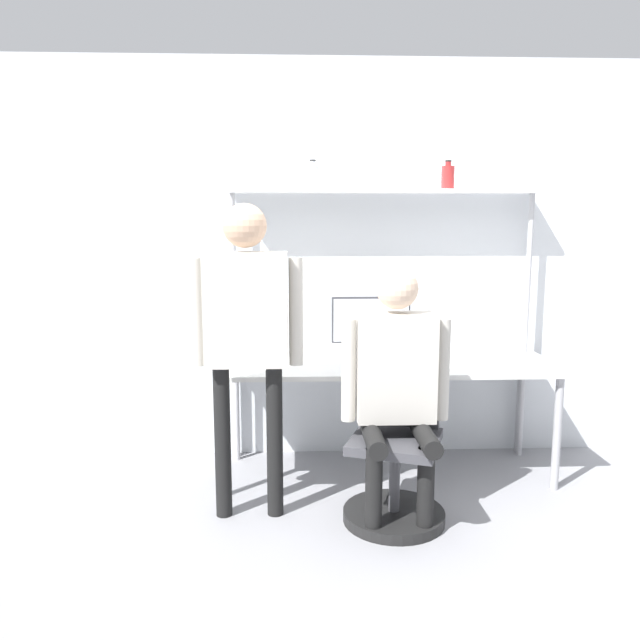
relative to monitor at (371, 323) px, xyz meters
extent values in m
plane|color=gray|center=(0.08, -0.60, -0.96)|extent=(12.00, 12.00, 0.00)
cube|color=silver|center=(0.08, 0.20, 0.39)|extent=(8.00, 0.06, 2.70)
cube|color=silver|center=(0.08, -0.21, -0.23)|extent=(2.13, 0.75, 0.03)
cylinder|color=#A5A5AA|center=(-0.92, -0.52, -0.60)|extent=(0.05, 0.05, 0.71)
cylinder|color=#A5A5AA|center=(1.08, -0.52, -0.60)|extent=(0.05, 0.05, 0.71)
cylinder|color=#A5A5AA|center=(-0.92, 0.11, -0.60)|extent=(0.05, 0.05, 0.71)
cylinder|color=#A5A5AA|center=(1.08, 0.11, -0.60)|extent=(0.05, 0.05, 0.71)
cube|color=white|center=(0.08, 0.04, 0.87)|extent=(2.02, 0.23, 0.02)
cylinder|color=#B2B2B7|center=(-0.91, 0.04, -0.04)|extent=(0.04, 0.04, 1.84)
cylinder|color=#B2B2B7|center=(1.07, 0.04, -0.04)|extent=(0.04, 0.04, 1.84)
cylinder|color=#333338|center=(0.00, 0.00, -0.21)|extent=(0.19, 0.19, 0.01)
cylinder|color=#333338|center=(0.00, 0.00, -0.16)|extent=(0.06, 0.06, 0.08)
cube|color=#333338|center=(0.00, 0.00, 0.02)|extent=(0.53, 0.01, 0.31)
cube|color=silver|center=(0.00, 0.00, 0.02)|extent=(0.50, 0.02, 0.29)
cube|color=silver|center=(0.02, -0.37, -0.21)|extent=(0.29, 0.22, 0.01)
cube|color=black|center=(0.02, -0.39, -0.20)|extent=(0.25, 0.12, 0.00)
cube|color=silver|center=(0.02, -0.29, -0.10)|extent=(0.29, 0.06, 0.21)
cube|color=navy|center=(0.02, -0.30, -0.10)|extent=(0.26, 0.05, 0.19)
cube|color=#264C8C|center=(0.23, -0.39, -0.21)|extent=(0.07, 0.15, 0.01)
cube|color=black|center=(0.23, -0.39, -0.20)|extent=(0.06, 0.13, 0.00)
cylinder|color=black|center=(0.03, -0.89, -0.93)|extent=(0.56, 0.56, 0.06)
cylinder|color=#4C4C51|center=(0.03, -0.89, -0.71)|extent=(0.06, 0.06, 0.37)
cube|color=#3F3F44|center=(0.03, -0.89, -0.50)|extent=(0.59, 0.59, 0.05)
cube|color=#3F3F44|center=(0.10, -0.70, -0.25)|extent=(0.40, 0.18, 0.45)
cylinder|color=black|center=(-0.11, -1.06, -0.72)|extent=(0.09, 0.09, 0.48)
cylinder|color=black|center=(0.16, -1.06, -0.72)|extent=(0.09, 0.09, 0.48)
cylinder|color=black|center=(-0.11, -1.03, -0.43)|extent=(0.10, 0.38, 0.10)
cylinder|color=black|center=(0.16, -1.03, -0.43)|extent=(0.10, 0.38, 0.10)
cube|color=beige|center=(0.03, -0.86, -0.09)|extent=(0.42, 0.20, 0.58)
cylinder|color=beige|center=(-0.22, -0.86, -0.11)|extent=(0.08, 0.08, 0.55)
cylinder|color=beige|center=(0.28, -0.86, -0.11)|extent=(0.08, 0.08, 0.55)
sphere|color=beige|center=(0.03, -0.86, 0.33)|extent=(0.22, 0.22, 0.22)
cylinder|color=black|center=(-0.91, -0.78, -0.53)|extent=(0.09, 0.09, 0.86)
cylinder|color=black|center=(-0.63, -0.78, -0.53)|extent=(0.09, 0.09, 0.86)
cube|color=beige|center=(-0.77, -0.78, 0.21)|extent=(0.44, 0.20, 0.61)
cylinder|color=beige|center=(-1.03, -0.78, 0.20)|extent=(0.08, 0.08, 0.58)
cylinder|color=beige|center=(-0.50, -0.78, 0.20)|extent=(0.08, 0.08, 0.58)
sphere|color=#D8AD8C|center=(-0.77, -0.78, 0.65)|extent=(0.23, 0.23, 0.23)
cylinder|color=silver|center=(-0.39, 0.04, 0.96)|extent=(0.08, 0.08, 0.15)
cylinder|color=silver|center=(-0.39, 0.04, 1.05)|extent=(0.04, 0.04, 0.03)
cylinder|color=black|center=(-0.39, 0.04, 1.06)|extent=(0.04, 0.04, 0.01)
cylinder|color=maroon|center=(0.50, 0.04, 0.96)|extent=(0.09, 0.09, 0.15)
cylinder|color=maroon|center=(0.50, 0.04, 1.05)|extent=(0.04, 0.04, 0.03)
cylinder|color=black|center=(0.50, 0.04, 1.06)|extent=(0.04, 0.04, 0.01)
camera|label=1|loc=(-0.51, -4.09, 0.68)|focal=35.00mm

